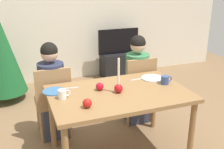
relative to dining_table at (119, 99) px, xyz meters
name	(u,v)px	position (x,y,z in m)	size (l,w,h in m)	color
back_wall	(65,9)	(0.00, 2.60, 0.63)	(6.40, 0.10, 2.60)	beige
dining_table	(119,99)	(0.00, 0.00, 0.00)	(1.40, 0.90, 0.75)	olive
chair_left	(53,98)	(-0.58, 0.61, -0.15)	(0.40, 0.40, 0.90)	#99754C
chair_right	(138,86)	(0.51, 0.61, -0.15)	(0.40, 0.40, 0.90)	#99754C
person_left_child	(52,93)	(-0.58, 0.64, -0.10)	(0.30, 0.30, 1.17)	#33384C
person_right_child	(137,81)	(0.51, 0.64, -0.10)	(0.30, 0.30, 1.17)	#33384C
tv_stand	(118,65)	(0.92, 2.30, -0.43)	(0.64, 0.40, 0.48)	black
tv	(118,41)	(0.92, 2.30, 0.04)	(0.79, 0.05, 0.46)	black
christmas_tree	(0,52)	(-1.14, 1.95, 0.12)	(0.67, 0.67, 1.51)	brown
candle_centerpiece	(119,86)	(-0.01, -0.01, 0.16)	(0.09, 0.09, 0.36)	red
plate_left	(54,91)	(-0.62, 0.24, 0.09)	(0.22, 0.22, 0.01)	teal
plate_right	(152,78)	(0.50, 0.22, 0.09)	(0.25, 0.25, 0.01)	silver
mug_left	(63,94)	(-0.56, 0.04, 0.13)	(0.12, 0.08, 0.09)	white
mug_right	(165,80)	(0.55, 0.03, 0.13)	(0.13, 0.09, 0.09)	#33477F
fork_left	(70,88)	(-0.44, 0.26, 0.09)	(0.18, 0.01, 0.01)	silver
fork_right	(137,79)	(0.32, 0.25, 0.09)	(0.18, 0.01, 0.01)	silver
apple_near_candle	(100,86)	(-0.17, 0.11, 0.12)	(0.08, 0.08, 0.08)	red
apple_by_left_plate	(87,103)	(-0.39, -0.23, 0.13)	(0.09, 0.09, 0.09)	red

